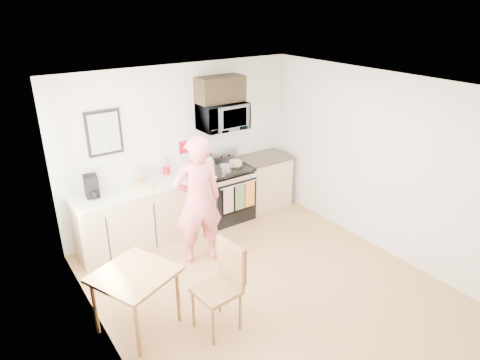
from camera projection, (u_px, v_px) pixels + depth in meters
floor at (269, 289)px, 5.56m from camera, size 4.60×4.60×0.00m
back_wall at (182, 147)px, 6.79m from camera, size 4.00×0.04×2.60m
front_wall at (457, 305)px, 3.31m from camera, size 4.00×0.04×2.60m
left_wall at (105, 251)px, 4.01m from camera, size 0.04×4.60×2.60m
right_wall at (382, 164)px, 6.09m from camera, size 0.04×4.60×2.60m
ceiling at (275, 89)px, 4.54m from camera, size 4.00×4.60×0.04m
window at (81, 196)px, 4.53m from camera, size 0.06×1.40×1.50m
cabinet_left at (147, 215)px, 6.48m from camera, size 2.10×0.60×0.90m
countertop_left at (144, 187)px, 6.30m from camera, size 2.14×0.64×0.04m
cabinet_right at (263, 182)px, 7.65m from camera, size 0.84×0.60×0.90m
countertop_right at (264, 158)px, 7.46m from camera, size 0.88×0.64×0.04m
range at (227, 194)px, 7.21m from camera, size 0.76×0.70×1.16m
microwave at (222, 116)px, 6.77m from camera, size 0.76×0.51×0.42m
upper_cabinet at (220, 89)px, 6.64m from camera, size 0.76×0.35×0.40m
wall_art at (104, 133)px, 5.97m from camera, size 0.50×0.04×0.65m
wall_trivet at (185, 147)px, 6.81m from camera, size 0.20×0.02×0.20m
person at (198, 201)px, 5.85m from camera, size 0.75×0.57×1.86m
dining_table at (135, 280)px, 4.68m from camera, size 0.89×0.89×0.73m
chair at (227, 273)px, 4.73m from camera, size 0.53×0.48×1.05m
knife_block at (196, 163)px, 6.80m from camera, size 0.16×0.19×0.25m
utensil_crock at (166, 167)px, 6.65m from camera, size 0.11×0.11×0.32m
fruit_bowl at (139, 182)px, 6.33m from camera, size 0.22×0.22×0.09m
milk_carton at (141, 176)px, 6.34m from camera, size 0.11×0.11×0.24m
coffee_maker at (92, 187)px, 5.89m from camera, size 0.20×0.27×0.31m
bread_bag at (141, 188)px, 6.08m from camera, size 0.29×0.15×0.10m
cake at (236, 164)px, 7.06m from camera, size 0.26×0.26×0.09m
kettle at (207, 161)px, 6.96m from camera, size 0.20×0.20×0.26m
pot at (226, 168)px, 6.83m from camera, size 0.20×0.34×0.10m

